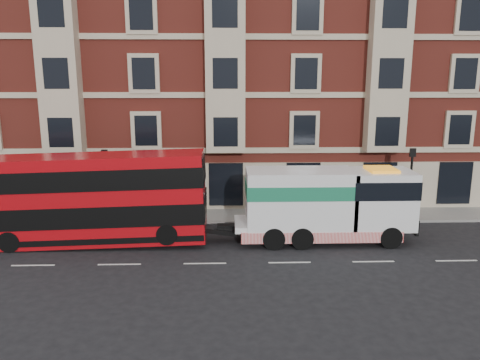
# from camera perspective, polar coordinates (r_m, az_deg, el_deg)

# --- Properties ---
(ground) EXTENTS (120.00, 120.00, 0.00)m
(ground) POSITION_cam_1_polar(r_m,az_deg,el_deg) (22.39, -4.30, -10.12)
(ground) COLOR black
(ground) RESTS_ON ground
(sidewalk) EXTENTS (90.00, 3.00, 0.15)m
(sidewalk) POSITION_cam_1_polar(r_m,az_deg,el_deg) (29.43, -3.65, -4.40)
(sidewalk) COLOR slate
(sidewalk) RESTS_ON ground
(victorian_terrace) EXTENTS (45.00, 12.00, 20.40)m
(victorian_terrace) POSITION_cam_1_polar(r_m,az_deg,el_deg) (35.70, -2.63, 14.78)
(victorian_terrace) COLOR maroon
(victorian_terrace) RESTS_ON ground
(lamp_post_west) EXTENTS (0.35, 0.15, 4.35)m
(lamp_post_west) POSITION_cam_1_polar(r_m,az_deg,el_deg) (28.39, -16.01, -0.06)
(lamp_post_west) COLOR black
(lamp_post_west) RESTS_ON sidewalk
(lamp_post_east) EXTENTS (0.35, 0.15, 4.35)m
(lamp_post_east) POSITION_cam_1_polar(r_m,az_deg,el_deg) (29.59, 20.09, 0.15)
(lamp_post_east) COLOR black
(lamp_post_east) RESTS_ON sidewalk
(double_decker_bus) EXTENTS (11.61, 2.66, 4.70)m
(double_decker_bus) POSITION_cam_1_polar(r_m,az_deg,el_deg) (25.36, -17.52, -2.05)
(double_decker_bus) COLOR #B20910
(double_decker_bus) RESTS_ON ground
(tow_truck) EXTENTS (9.30, 2.75, 3.87)m
(tow_truck) POSITION_cam_1_polar(r_m,az_deg,el_deg) (25.03, 10.20, -2.88)
(tow_truck) COLOR white
(tow_truck) RESTS_ON ground
(pedestrian) EXTENTS (0.68, 0.60, 1.57)m
(pedestrian) POSITION_cam_1_polar(r_m,az_deg,el_deg) (31.27, -23.13, -2.75)
(pedestrian) COLOR #191D33
(pedestrian) RESTS_ON sidewalk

